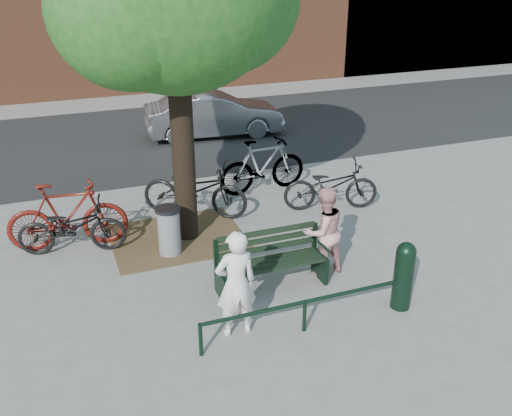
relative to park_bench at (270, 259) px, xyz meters
name	(u,v)px	position (x,y,z in m)	size (l,w,h in m)	color
ground	(272,287)	(0.00, -0.08, -0.48)	(90.00, 90.00, 0.00)	gray
dirt_pit	(177,238)	(-1.00, 2.12, -0.47)	(2.40, 2.00, 0.02)	brown
road	(159,137)	(0.00, 8.42, -0.47)	(40.00, 7.00, 0.01)	black
park_bench	(270,259)	(0.00, 0.00, 0.00)	(1.74, 0.54, 0.97)	black
guard_railing	(305,307)	(0.00, -1.28, -0.08)	(3.06, 0.06, 0.51)	black
person_left	(236,284)	(-0.90, -0.98, 0.31)	(0.58, 0.38, 1.58)	white
person_right	(323,231)	(0.95, 0.07, 0.28)	(0.74, 0.57, 1.52)	#CD8D8E
bollard	(404,273)	(1.60, -1.26, 0.10)	(0.29, 0.29, 1.08)	black
litter_bin	(169,231)	(-1.25, 1.60, -0.03)	(0.43, 0.43, 0.88)	gray
bicycle_a	(72,227)	(-2.83, 2.26, 0.01)	(0.65, 1.85, 0.97)	black
bicycle_b	(67,216)	(-2.87, 2.46, 0.15)	(0.59, 2.08, 1.25)	#51100B
bicycle_c	(195,190)	(-0.41, 2.97, 0.08)	(0.75, 2.14, 1.12)	black
bicycle_d	(263,165)	(1.32, 3.67, 0.12)	(0.57, 2.01, 1.21)	gray
bicycle_e	(331,186)	(2.27, 2.30, 0.03)	(0.68, 1.94, 1.02)	black
parked_car	(214,114)	(1.52, 7.99, 0.16)	(1.35, 3.86, 1.27)	slate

